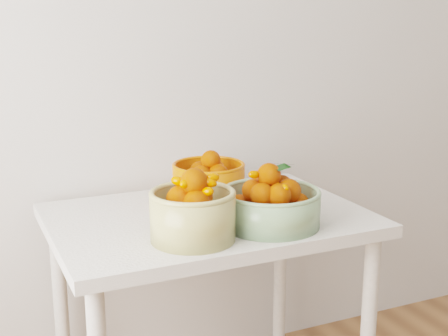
{
  "coord_description": "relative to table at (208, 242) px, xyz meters",
  "views": [
    {
      "loc": [
        -1.05,
        -0.17,
        1.38
      ],
      "look_at": [
        -0.28,
        1.52,
        0.92
      ],
      "focal_mm": 50.0,
      "sensor_mm": 36.0,
      "label": 1
    }
  ],
  "objects": [
    {
      "name": "bowl_orange",
      "position": [
        0.06,
        0.13,
        0.17
      ],
      "size": [
        0.31,
        0.31,
        0.18
      ],
      "rotation": [
        0.0,
        0.0,
        -0.31
      ],
      "color": "#DE530A",
      "rests_on": "table"
    },
    {
      "name": "table",
      "position": [
        0.0,
        0.0,
        0.0
      ],
      "size": [
        1.0,
        0.7,
        0.75
      ],
      "color": "silver",
      "rests_on": "ground"
    },
    {
      "name": "bowl_cream",
      "position": [
        -0.13,
        -0.2,
        0.18
      ],
      "size": [
        0.3,
        0.3,
        0.21
      ],
      "rotation": [
        0.0,
        0.0,
        0.25
      ],
      "color": "tan",
      "rests_on": "table"
    },
    {
      "name": "bowl_green",
      "position": [
        0.13,
        -0.18,
        0.16
      ],
      "size": [
        0.35,
        0.35,
        0.2
      ],
      "rotation": [
        0.0,
        0.0,
        0.15
      ],
      "color": "#81A377",
      "rests_on": "table"
    }
  ]
}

